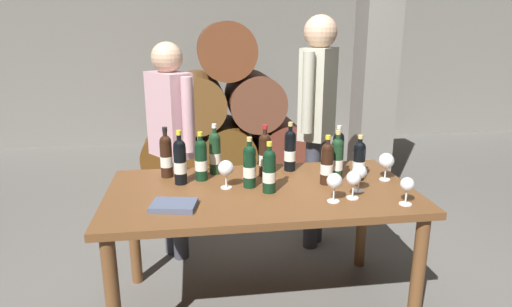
{
  "coord_description": "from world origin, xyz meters",
  "views": [
    {
      "loc": [
        -0.35,
        -2.28,
        1.63
      ],
      "look_at": [
        0.0,
        0.2,
        0.91
      ],
      "focal_mm": 30.9,
      "sensor_mm": 36.0,
      "label": 1
    }
  ],
  "objects_px": {
    "wine_bottle_2": "(215,152)",
    "wine_glass_5": "(407,185)",
    "wine_bottle_0": "(359,160)",
    "wine_glass_4": "(226,169)",
    "wine_bottle_5": "(327,163)",
    "wine_bottle_9": "(166,156)",
    "wine_glass_0": "(334,182)",
    "wine_bottle_10": "(338,150)",
    "sommelier_presenting": "(317,112)",
    "tasting_notebook": "(174,205)",
    "wine_bottle_11": "(265,154)",
    "dining_table": "(261,204)",
    "taster_seated_left": "(171,134)",
    "wine_bottle_1": "(250,166)",
    "wine_bottle_3": "(180,161)",
    "wine_bottle_7": "(337,159)",
    "wine_bottle_4": "(201,159)",
    "wine_bottle_8": "(269,171)",
    "wine_glass_2": "(354,179)",
    "wine_glass_3": "(359,172)",
    "wine_glass_1": "(386,161)",
    "wine_bottle_6": "(290,150)"
  },
  "relations": [
    {
      "from": "dining_table",
      "to": "wine_glass_5",
      "type": "bearing_deg",
      "value": -24.82
    },
    {
      "from": "wine_glass_0",
      "to": "sommelier_presenting",
      "type": "xyz_separation_m",
      "value": [
        0.18,
        0.98,
        0.17
      ]
    },
    {
      "from": "wine_bottle_11",
      "to": "wine_bottle_9",
      "type": "bearing_deg",
      "value": 174.27
    },
    {
      "from": "wine_bottle_3",
      "to": "wine_glass_0",
      "type": "relative_size",
      "value": 2.04
    },
    {
      "from": "wine_bottle_5",
      "to": "wine_bottle_7",
      "type": "height_order",
      "value": "wine_bottle_7"
    },
    {
      "from": "wine_glass_0",
      "to": "wine_glass_3",
      "type": "distance_m",
      "value": 0.22
    },
    {
      "from": "wine_bottle_1",
      "to": "wine_bottle_4",
      "type": "bearing_deg",
      "value": 149.25
    },
    {
      "from": "wine_glass_1",
      "to": "sommelier_presenting",
      "type": "relative_size",
      "value": 0.1
    },
    {
      "from": "dining_table",
      "to": "wine_glass_0",
      "type": "height_order",
      "value": "wine_glass_0"
    },
    {
      "from": "wine_bottle_8",
      "to": "wine_bottle_9",
      "type": "relative_size",
      "value": 0.93
    },
    {
      "from": "wine_bottle_3",
      "to": "wine_glass_4",
      "type": "height_order",
      "value": "wine_bottle_3"
    },
    {
      "from": "wine_bottle_6",
      "to": "wine_glass_4",
      "type": "relative_size",
      "value": 1.92
    },
    {
      "from": "wine_bottle_11",
      "to": "wine_glass_3",
      "type": "distance_m",
      "value": 0.58
    },
    {
      "from": "taster_seated_left",
      "to": "tasting_notebook",
      "type": "bearing_deg",
      "value": -87.16
    },
    {
      "from": "wine_bottle_6",
      "to": "wine_glass_5",
      "type": "relative_size",
      "value": 2.13
    },
    {
      "from": "wine_bottle_5",
      "to": "wine_bottle_10",
      "type": "distance_m",
      "value": 0.32
    },
    {
      "from": "wine_bottle_1",
      "to": "wine_bottle_10",
      "type": "bearing_deg",
      "value": 24.19
    },
    {
      "from": "wine_bottle_5",
      "to": "sommelier_presenting",
      "type": "relative_size",
      "value": 0.17
    },
    {
      "from": "wine_bottle_1",
      "to": "wine_bottle_4",
      "type": "xyz_separation_m",
      "value": [
        -0.27,
        0.16,
        0.0
      ]
    },
    {
      "from": "wine_glass_2",
      "to": "wine_glass_3",
      "type": "distance_m",
      "value": 0.12
    },
    {
      "from": "wine_bottle_8",
      "to": "wine_glass_5",
      "type": "xyz_separation_m",
      "value": [
        0.66,
        -0.27,
        -0.02
      ]
    },
    {
      "from": "taster_seated_left",
      "to": "wine_bottle_8",
      "type": "bearing_deg",
      "value": -54.23
    },
    {
      "from": "wine_bottle_4",
      "to": "sommelier_presenting",
      "type": "relative_size",
      "value": 0.17
    },
    {
      "from": "wine_bottle_9",
      "to": "wine_glass_5",
      "type": "relative_size",
      "value": 2.11
    },
    {
      "from": "dining_table",
      "to": "wine_bottle_11",
      "type": "height_order",
      "value": "wine_bottle_11"
    },
    {
      "from": "wine_bottle_0",
      "to": "wine_glass_4",
      "type": "height_order",
      "value": "wine_bottle_0"
    },
    {
      "from": "wine_glass_0",
      "to": "sommelier_presenting",
      "type": "bearing_deg",
      "value": 79.64
    },
    {
      "from": "wine_bottle_10",
      "to": "wine_bottle_11",
      "type": "distance_m",
      "value": 0.49
    },
    {
      "from": "wine_glass_4",
      "to": "wine_glass_3",
      "type": "bearing_deg",
      "value": -12.21
    },
    {
      "from": "wine_bottle_3",
      "to": "wine_bottle_5",
      "type": "bearing_deg",
      "value": -8.16
    },
    {
      "from": "wine_bottle_1",
      "to": "wine_bottle_3",
      "type": "height_order",
      "value": "wine_bottle_3"
    },
    {
      "from": "wine_bottle_10",
      "to": "tasting_notebook",
      "type": "distance_m",
      "value": 1.15
    },
    {
      "from": "wine_bottle_10",
      "to": "wine_glass_5",
      "type": "height_order",
      "value": "wine_bottle_10"
    },
    {
      "from": "wine_bottle_9",
      "to": "wine_bottle_10",
      "type": "xyz_separation_m",
      "value": [
        1.07,
        0.03,
        -0.01
      ]
    },
    {
      "from": "wine_bottle_0",
      "to": "tasting_notebook",
      "type": "bearing_deg",
      "value": -164.96
    },
    {
      "from": "wine_glass_0",
      "to": "wine_bottle_11",
      "type": "bearing_deg",
      "value": 121.53
    },
    {
      "from": "wine_glass_4",
      "to": "taster_seated_left",
      "type": "bearing_deg",
      "value": 115.89
    },
    {
      "from": "wine_bottle_3",
      "to": "wine_bottle_0",
      "type": "bearing_deg",
      "value": -3.87
    },
    {
      "from": "wine_bottle_5",
      "to": "wine_glass_4",
      "type": "xyz_separation_m",
      "value": [
        -0.58,
        0.01,
        -0.01
      ]
    },
    {
      "from": "wine_bottle_7",
      "to": "wine_bottle_10",
      "type": "xyz_separation_m",
      "value": [
        0.08,
        0.22,
        -0.01
      ]
    },
    {
      "from": "wine_bottle_2",
      "to": "wine_bottle_11",
      "type": "xyz_separation_m",
      "value": [
        0.3,
        -0.08,
        0.0
      ]
    },
    {
      "from": "wine_bottle_2",
      "to": "taster_seated_left",
      "type": "relative_size",
      "value": 0.2
    },
    {
      "from": "wine_bottle_2",
      "to": "wine_glass_5",
      "type": "xyz_separation_m",
      "value": [
        0.93,
        -0.64,
        -0.03
      ]
    },
    {
      "from": "wine_bottle_9",
      "to": "wine_glass_0",
      "type": "xyz_separation_m",
      "value": [
        0.87,
        -0.52,
        -0.02
      ]
    },
    {
      "from": "wine_bottle_4",
      "to": "wine_glass_0",
      "type": "height_order",
      "value": "wine_bottle_4"
    },
    {
      "from": "wine_bottle_9",
      "to": "wine_glass_4",
      "type": "distance_m",
      "value": 0.42
    },
    {
      "from": "wine_bottle_8",
      "to": "wine_glass_4",
      "type": "bearing_deg",
      "value": 157.1
    },
    {
      "from": "wine_glass_1",
      "to": "sommelier_presenting",
      "type": "bearing_deg",
      "value": 107.91
    },
    {
      "from": "wine_bottle_9",
      "to": "wine_glass_0",
      "type": "height_order",
      "value": "wine_bottle_9"
    },
    {
      "from": "taster_seated_left",
      "to": "wine_glass_2",
      "type": "bearing_deg",
      "value": -43.38
    }
  ]
}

